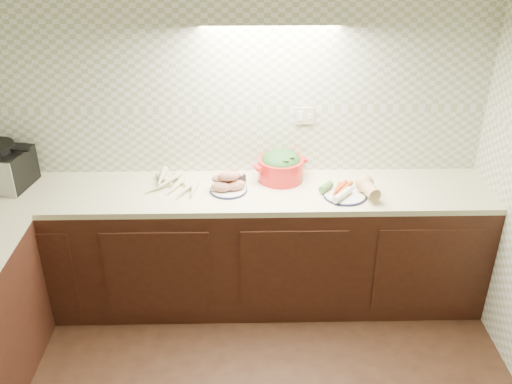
{
  "coord_description": "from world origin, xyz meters",
  "views": [
    {
      "loc": [
        0.14,
        -1.89,
        2.71
      ],
      "look_at": [
        0.2,
        1.25,
        1.02
      ],
      "focal_mm": 40.0,
      "sensor_mm": 36.0,
      "label": 1
    }
  ],
  "objects_px": {
    "parsnip_pile": "(173,186)",
    "veg_plate": "(353,188)",
    "onion_bowl": "(236,177)",
    "sweet_potato_plate": "(228,184)",
    "dutch_oven": "(281,166)"
  },
  "relations": [
    {
      "from": "onion_bowl",
      "to": "veg_plate",
      "type": "height_order",
      "value": "veg_plate"
    },
    {
      "from": "veg_plate",
      "to": "sweet_potato_plate",
      "type": "bearing_deg",
      "value": 174.92
    },
    {
      "from": "sweet_potato_plate",
      "to": "onion_bowl",
      "type": "height_order",
      "value": "sweet_potato_plate"
    },
    {
      "from": "onion_bowl",
      "to": "dutch_oven",
      "type": "distance_m",
      "value": 0.32
    },
    {
      "from": "dutch_oven",
      "to": "veg_plate",
      "type": "xyz_separation_m",
      "value": [
        0.47,
        -0.23,
        -0.06
      ]
    },
    {
      "from": "parsnip_pile",
      "to": "sweet_potato_plate",
      "type": "bearing_deg",
      "value": -2.0
    },
    {
      "from": "dutch_oven",
      "to": "sweet_potato_plate",
      "type": "bearing_deg",
      "value": -178.65
    },
    {
      "from": "parsnip_pile",
      "to": "veg_plate",
      "type": "distance_m",
      "value": 1.2
    },
    {
      "from": "onion_bowl",
      "to": "sweet_potato_plate",
      "type": "bearing_deg",
      "value": -114.11
    },
    {
      "from": "veg_plate",
      "to": "parsnip_pile",
      "type": "bearing_deg",
      "value": 175.86
    },
    {
      "from": "sweet_potato_plate",
      "to": "dutch_oven",
      "type": "height_order",
      "value": "dutch_oven"
    },
    {
      "from": "parsnip_pile",
      "to": "veg_plate",
      "type": "height_order",
      "value": "veg_plate"
    },
    {
      "from": "dutch_oven",
      "to": "veg_plate",
      "type": "bearing_deg",
      "value": -48.31
    },
    {
      "from": "onion_bowl",
      "to": "veg_plate",
      "type": "relative_size",
      "value": 0.34
    },
    {
      "from": "onion_bowl",
      "to": "parsnip_pile",
      "type": "bearing_deg",
      "value": -165.42
    }
  ]
}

